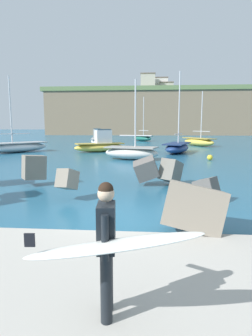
{
  "coord_description": "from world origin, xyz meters",
  "views": [
    {
      "loc": [
        0.86,
        -8.16,
        2.69
      ],
      "look_at": [
        0.17,
        0.5,
        1.4
      ],
      "focal_mm": 30.41,
      "sensor_mm": 36.0,
      "label": 1
    }
  ],
  "objects_px": {
    "boat_near_right": "(177,147)",
    "station_building_central": "(160,87)",
    "boat_near_centre": "(142,138)",
    "boat_far_centre": "(97,140)",
    "boat_mid_centre": "(100,145)",
    "mooring_buoy_inner": "(210,158)",
    "boat_mid_right": "(199,142)",
    "boat_far_left": "(17,147)",
    "boat_far_right": "(131,152)",
    "station_building_west": "(148,84)",
    "station_building_east": "(166,89)",
    "surfer_with_board": "(109,243)"
  },
  "relations": [
    {
      "from": "station_building_east",
      "to": "mooring_buoy_inner",
      "type": "bearing_deg",
      "value": -90.86
    },
    {
      "from": "surfer_with_board",
      "to": "boat_far_centre",
      "type": "xyz_separation_m",
      "value": [
        -6.84,
        37.13,
        -0.56
      ]
    },
    {
      "from": "surfer_with_board",
      "to": "station_building_east",
      "type": "relative_size",
      "value": 0.3
    },
    {
      "from": "surfer_with_board",
      "to": "boat_far_left",
      "type": "distance_m",
      "value": 28.05
    },
    {
      "from": "surfer_with_board",
      "to": "station_building_central",
      "type": "height_order",
      "value": "station_building_central"
    },
    {
      "from": "boat_near_centre",
      "to": "station_building_west",
      "type": "height_order",
      "value": "station_building_west"
    },
    {
      "from": "boat_near_right",
      "to": "station_building_central",
      "type": "distance_m",
      "value": 80.13
    },
    {
      "from": "boat_mid_centre",
      "to": "station_building_east",
      "type": "relative_size",
      "value": 0.79
    },
    {
      "from": "boat_near_right",
      "to": "station_building_east",
      "type": "relative_size",
      "value": 1.13
    },
    {
      "from": "boat_far_left",
      "to": "station_building_east",
      "type": "xyz_separation_m",
      "value": [
        19.5,
        77.83,
        15.27
      ]
    },
    {
      "from": "boat_mid_centre",
      "to": "station_building_central",
      "type": "relative_size",
      "value": 0.92
    },
    {
      "from": "boat_far_left",
      "to": "boat_far_centre",
      "type": "relative_size",
      "value": 1.44
    },
    {
      "from": "boat_mid_right",
      "to": "boat_far_right",
      "type": "distance_m",
      "value": 18.16
    },
    {
      "from": "boat_near_right",
      "to": "boat_mid_centre",
      "type": "relative_size",
      "value": 1.43
    },
    {
      "from": "boat_far_right",
      "to": "station_building_central",
      "type": "relative_size",
      "value": 1.03
    },
    {
      "from": "boat_far_right",
      "to": "station_building_east",
      "type": "height_order",
      "value": "station_building_east"
    },
    {
      "from": "boat_far_centre",
      "to": "station_building_central",
      "type": "height_order",
      "value": "station_building_central"
    },
    {
      "from": "boat_near_centre",
      "to": "boat_mid_right",
      "type": "xyz_separation_m",
      "value": [
        7.85,
        -11.91,
        0.04
      ]
    },
    {
      "from": "boat_far_right",
      "to": "boat_near_right",
      "type": "bearing_deg",
      "value": 54.42
    },
    {
      "from": "boat_near_right",
      "to": "station_building_east",
      "type": "height_order",
      "value": "station_building_east"
    },
    {
      "from": "boat_mid_centre",
      "to": "boat_mid_right",
      "type": "xyz_separation_m",
      "value": [
        11.72,
        9.69,
        -0.12
      ]
    },
    {
      "from": "surfer_with_board",
      "to": "boat_mid_right",
      "type": "height_order",
      "value": "boat_mid_right"
    },
    {
      "from": "boat_mid_right",
      "to": "boat_far_left",
      "type": "height_order",
      "value": "boat_far_left"
    },
    {
      "from": "surfer_with_board",
      "to": "boat_far_right",
      "type": "bearing_deg",
      "value": 92.65
    },
    {
      "from": "boat_far_left",
      "to": "mooring_buoy_inner",
      "type": "height_order",
      "value": "boat_far_left"
    },
    {
      "from": "mooring_buoy_inner",
      "to": "station_building_east",
      "type": "distance_m",
      "value": 84.74
    },
    {
      "from": "boat_far_left",
      "to": "boat_far_right",
      "type": "distance_m",
      "value": 13.19
    },
    {
      "from": "boat_mid_right",
      "to": "mooring_buoy_inner",
      "type": "xyz_separation_m",
      "value": [
        -1.89,
        -16.32,
        -0.38
      ]
    },
    {
      "from": "station_building_central",
      "to": "surfer_with_board",
      "type": "bearing_deg",
      "value": -92.48
    },
    {
      "from": "boat_far_centre",
      "to": "station_building_west",
      "type": "distance_m",
      "value": 63.05
    },
    {
      "from": "boat_far_left",
      "to": "mooring_buoy_inner",
      "type": "bearing_deg",
      "value": -16.63
    },
    {
      "from": "boat_far_left",
      "to": "station_building_west",
      "type": "distance_m",
      "value": 75.74
    },
    {
      "from": "boat_near_centre",
      "to": "boat_mid_right",
      "type": "bearing_deg",
      "value": -56.61
    },
    {
      "from": "surfer_with_board",
      "to": "station_building_central",
      "type": "bearing_deg",
      "value": 87.52
    },
    {
      "from": "boat_far_left",
      "to": "boat_mid_right",
      "type": "bearing_deg",
      "value": 28.36
    },
    {
      "from": "boat_mid_right",
      "to": "station_building_central",
      "type": "distance_m",
      "value": 70.08
    },
    {
      "from": "boat_near_centre",
      "to": "station_building_west",
      "type": "xyz_separation_m",
      "value": [
        0.69,
        50.0,
        16.44
      ]
    },
    {
      "from": "boat_near_centre",
      "to": "boat_far_centre",
      "type": "xyz_separation_m",
      "value": [
        -6.18,
        -10.52,
        0.16
      ]
    },
    {
      "from": "boat_near_right",
      "to": "boat_far_centre",
      "type": "xyz_separation_m",
      "value": [
        -10.18,
        11.72,
        0.15
      ]
    },
    {
      "from": "boat_far_right",
      "to": "station_building_west",
      "type": "bearing_deg",
      "value": 89.32
    },
    {
      "from": "boat_near_right",
      "to": "station_building_central",
      "type": "xyz_separation_m",
      "value": [
        1.17,
        78.46,
        16.25
      ]
    },
    {
      "from": "boat_mid_centre",
      "to": "boat_far_left",
      "type": "height_order",
      "value": "boat_far_left"
    },
    {
      "from": "station_building_west",
      "to": "station_building_east",
      "type": "distance_m",
      "value": 8.33
    },
    {
      "from": "surfer_with_board",
      "to": "boat_near_right",
      "type": "relative_size",
      "value": 0.27
    },
    {
      "from": "boat_mid_centre",
      "to": "mooring_buoy_inner",
      "type": "xyz_separation_m",
      "value": [
        9.83,
        -6.63,
        -0.5
      ]
    },
    {
      "from": "boat_far_right",
      "to": "mooring_buoy_inner",
      "type": "xyz_separation_m",
      "value": [
        6.2,
        -0.07,
        -0.35
      ]
    },
    {
      "from": "boat_near_centre",
      "to": "mooring_buoy_inner",
      "type": "height_order",
      "value": "boat_near_centre"
    },
    {
      "from": "mooring_buoy_inner",
      "to": "station_building_east",
      "type": "bearing_deg",
      "value": 89.14
    },
    {
      "from": "boat_far_left",
      "to": "station_building_central",
      "type": "distance_m",
      "value": 82.52
    },
    {
      "from": "boat_mid_right",
      "to": "boat_far_left",
      "type": "distance_m",
      "value": 22.89
    }
  ]
}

